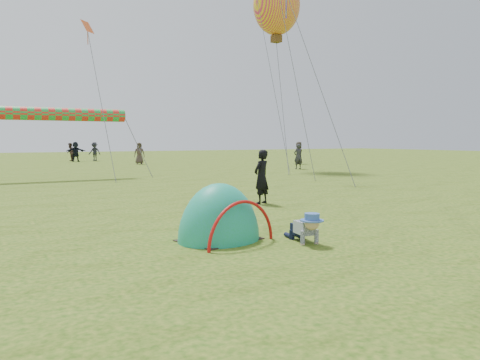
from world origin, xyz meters
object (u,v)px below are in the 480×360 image
crawling_toddler (306,227)px  standing_adult (261,177)px  popup_tent (219,240)px  balloon_kite (277,9)px

crawling_toddler → standing_adult: (2.15, 4.95, 0.51)m
popup_tent → balloon_kite: bearing=38.3°
popup_tent → standing_adult: 5.29m
standing_adult → crawling_toddler: bearing=42.5°
standing_adult → balloon_kite: (9.99, 14.00, 9.57)m
crawling_toddler → balloon_kite: balloon_kite is taller
popup_tent → standing_adult: (3.45, 3.92, 0.82)m
balloon_kite → standing_adult: bearing=-125.5°
crawling_toddler → popup_tent: popup_tent is taller
standing_adult → balloon_kite: balloon_kite is taller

